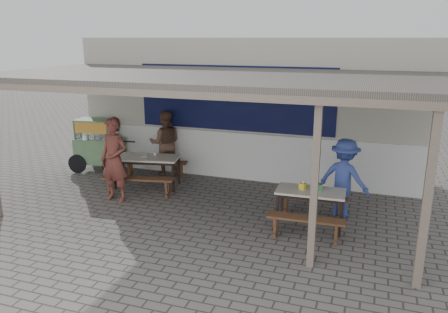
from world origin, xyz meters
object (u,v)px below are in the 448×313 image
at_px(vendor_cart, 98,143).
at_px(donation_box, 317,187).
at_px(condiment_jar, 155,154).
at_px(bench_left_wall, 155,165).
at_px(patron_wall_side, 165,143).
at_px(condiment_bowl, 144,156).
at_px(table_left, 147,160).
at_px(patron_right_table, 344,178).
at_px(patron_street_side, 114,160).
at_px(bench_right_street, 306,224).
at_px(bench_left_street, 138,182).
at_px(bench_right_wall, 313,200).
at_px(tissue_box, 303,186).
at_px(table_right, 310,195).

height_order(vendor_cart, donation_box, vendor_cart).
bearing_deg(condiment_jar, bench_left_wall, 119.00).
relative_size(patron_wall_side, condiment_bowl, 9.00).
distance_m(donation_box, condiment_bowl, 4.33).
distance_m(table_left, patron_right_table, 4.61).
relative_size(patron_street_side, condiment_bowl, 9.92).
distance_m(table_left, condiment_jar, 0.26).
relative_size(table_left, condiment_bowl, 8.79).
height_order(bench_right_street, condiment_bowl, condiment_bowl).
relative_size(bench_left_street, donation_box, 9.26).
xyz_separation_m(table_left, patron_street_side, (-0.20, -1.05, 0.26)).
bearing_deg(donation_box, bench_right_wall, 103.15).
bearing_deg(tissue_box, table_left, 164.76).
height_order(bench_left_street, table_right, table_right).
bearing_deg(vendor_cart, bench_right_street, -28.75).
relative_size(patron_wall_side, patron_right_table, 1.06).
distance_m(table_left, donation_box, 4.30).
bearing_deg(bench_right_street, vendor_cart, 155.74).
height_order(patron_wall_side, condiment_jar, patron_wall_side).
xyz_separation_m(table_right, donation_box, (0.11, 0.06, 0.14)).
height_order(bench_right_street, patron_wall_side, patron_wall_side).
xyz_separation_m(bench_left_wall, patron_street_side, (-0.06, -1.73, 0.59)).
xyz_separation_m(table_right, patron_right_table, (0.54, 0.82, 0.13)).
height_order(patron_wall_side, patron_right_table, patron_wall_side).
xyz_separation_m(bench_right_wall, vendor_cart, (-5.91, 1.25, 0.43)).
xyz_separation_m(vendor_cart, condiment_bowl, (1.82, -0.78, 0.00)).
bearing_deg(patron_wall_side, bench_right_wall, 135.22).
bearing_deg(bench_right_wall, patron_wall_side, 157.16).
bearing_deg(bench_right_street, bench_right_wall, 90.00).
bearing_deg(bench_right_wall, bench_left_wall, 162.42).
relative_size(vendor_cart, patron_street_side, 0.93).
height_order(bench_right_street, patron_right_table, patron_right_table).
relative_size(bench_right_wall, patron_street_side, 0.74).
height_order(vendor_cart, patron_right_table, patron_right_table).
distance_m(tissue_box, donation_box, 0.26).
bearing_deg(condiment_bowl, vendor_cart, 156.82).
distance_m(patron_right_table, condiment_jar, 4.50).
distance_m(condiment_jar, condiment_bowl, 0.29).
distance_m(patron_street_side, condiment_bowl, 1.05).
relative_size(bench_left_wall, patron_street_side, 0.89).
relative_size(patron_right_table, donation_box, 8.86).
bearing_deg(tissue_box, vendor_cart, 162.57).
relative_size(bench_left_wall, donation_box, 9.26).
bearing_deg(tissue_box, patron_wall_side, 151.66).
relative_size(table_right, patron_wall_side, 0.76).
bearing_deg(condiment_bowl, table_left, 31.11).
relative_size(bench_right_street, condiment_bowl, 7.29).
bearing_deg(patron_street_side, patron_wall_side, 91.81).
xyz_separation_m(patron_street_side, donation_box, (4.36, 0.01, -0.12)).
height_order(patron_wall_side, condiment_bowl, patron_wall_side).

